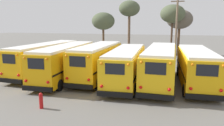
{
  "coord_description": "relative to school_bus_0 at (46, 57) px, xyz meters",
  "views": [
    {
      "loc": [
        5.27,
        -19.73,
        5.39
      ],
      "look_at": [
        0.0,
        -0.3,
        1.64
      ],
      "focal_mm": 35.0,
      "sensor_mm": 36.0,
      "label": 1
    }
  ],
  "objects": [
    {
      "name": "bare_tree_2",
      "position": [
        5.41,
        18.29,
        5.89
      ],
      "size": [
        3.66,
        3.66,
        9.16
      ],
      "color": "brown",
      "rests_on": "ground"
    },
    {
      "name": "utility_pole",
      "position": [
        13.31,
        11.95,
        3.11
      ],
      "size": [
        1.8,
        0.27,
        9.36
      ],
      "color": "#75604C",
      "rests_on": "ground"
    },
    {
      "name": "school_bus_5",
      "position": [
        14.86,
        -0.51,
        -0.06
      ],
      "size": [
        2.93,
        9.64,
        3.1
      ],
      "color": "#EAAA0F",
      "rests_on": "ground"
    },
    {
      "name": "school_bus_2",
      "position": [
        5.95,
        -0.55,
        0.04
      ],
      "size": [
        2.6,
        9.39,
        3.28
      ],
      "color": "#EAAA0F",
      "rests_on": "ground"
    },
    {
      "name": "ground_plane",
      "position": [
        7.43,
        -0.43,
        -1.75
      ],
      "size": [
        160.0,
        160.0,
        0.0
      ],
      "primitive_type": "plane",
      "color": "#66635E"
    },
    {
      "name": "school_bus_0",
      "position": [
        0.0,
        0.0,
        0.0
      ],
      "size": [
        2.93,
        10.62,
        3.2
      ],
      "color": "#EAAA0F",
      "rests_on": "ground"
    },
    {
      "name": "school_bus_1",
      "position": [
        2.97,
        -1.26,
        -0.01
      ],
      "size": [
        2.9,
        10.63,
        3.22
      ],
      "color": "#E5A00C",
      "rests_on": "ground"
    },
    {
      "name": "school_bus_4",
      "position": [
        11.89,
        -0.79,
        0.01
      ],
      "size": [
        2.76,
        10.57,
        3.23
      ],
      "color": "yellow",
      "rests_on": "ground"
    },
    {
      "name": "bare_tree_1",
      "position": [
        13.85,
        17.4,
        4.1
      ],
      "size": [
        4.15,
        4.15,
        7.45
      ],
      "color": "brown",
      "rests_on": "ground"
    },
    {
      "name": "fence_line",
      "position": [
        7.43,
        6.86,
        -0.75
      ],
      "size": [
        22.92,
        0.06,
        1.42
      ],
      "color": "#939399",
      "rests_on": "ground"
    },
    {
      "name": "fire_hydrant",
      "position": [
        4.91,
        -8.64,
        -1.23
      ],
      "size": [
        0.24,
        0.24,
        1.03
      ],
      "color": "#B21414",
      "rests_on": "ground"
    },
    {
      "name": "bare_tree_3",
      "position": [
        12.72,
        15.06,
        4.89
      ],
      "size": [
        3.74,
        3.74,
        8.09
      ],
      "color": "#473323",
      "rests_on": "ground"
    },
    {
      "name": "school_bus_3",
      "position": [
        8.92,
        -1.34,
        -0.06
      ],
      "size": [
        2.94,
        10.13,
        3.07
      ],
      "color": "yellow",
      "rests_on": "ground"
    },
    {
      "name": "bare_tree_0",
      "position": [
        1.34,
        16.02,
        3.83
      ],
      "size": [
        3.92,
        3.92,
        7.09
      ],
      "color": "brown",
      "rests_on": "ground"
    }
  ]
}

